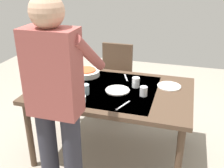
# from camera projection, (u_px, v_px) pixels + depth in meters

# --- Properties ---
(ground_plane) EXTENTS (6.00, 6.00, 0.00)m
(ground_plane) POSITION_uv_depth(u_px,v_px,m) (112.00, 151.00, 2.86)
(ground_plane) COLOR #9E9384
(dining_table) EXTENTS (1.52, 0.99, 0.75)m
(dining_table) POSITION_uv_depth(u_px,v_px,m) (112.00, 95.00, 2.59)
(dining_table) COLOR #4C3828
(dining_table) RESTS_ON ground_plane
(chair_near) EXTENTS (0.40, 0.40, 0.91)m
(chair_near) POSITION_uv_depth(u_px,v_px,m) (115.00, 75.00, 3.47)
(chair_near) COLOR #352114
(chair_near) RESTS_ON ground_plane
(person_server) EXTENTS (0.42, 0.61, 1.69)m
(person_server) POSITION_uv_depth(u_px,v_px,m) (57.00, 101.00, 1.85)
(person_server) COLOR #2D2D38
(person_server) RESTS_ON ground_plane
(wine_bottle) EXTENTS (0.07, 0.07, 0.30)m
(wine_bottle) POSITION_uv_depth(u_px,v_px,m) (76.00, 80.00, 2.48)
(wine_bottle) COLOR black
(wine_bottle) RESTS_ON dining_table
(wine_glass_left) EXTENTS (0.07, 0.07, 0.15)m
(wine_glass_left) POSITION_uv_depth(u_px,v_px,m) (51.00, 78.00, 2.53)
(wine_glass_left) COLOR white
(wine_glass_left) RESTS_ON dining_table
(water_cup_near_left) EXTENTS (0.07, 0.07, 0.10)m
(water_cup_near_left) POSITION_uv_depth(u_px,v_px,m) (136.00, 82.00, 2.58)
(water_cup_near_left) COLOR silver
(water_cup_near_left) RESTS_ON dining_table
(water_cup_near_right) EXTENTS (0.08, 0.08, 0.10)m
(water_cup_near_right) POSITION_uv_depth(u_px,v_px,m) (85.00, 89.00, 2.43)
(water_cup_near_right) COLOR silver
(water_cup_near_right) RESTS_ON dining_table
(water_cup_far_left) EXTENTS (0.07, 0.07, 0.09)m
(water_cup_far_left) POSITION_uv_depth(u_px,v_px,m) (144.00, 91.00, 2.40)
(water_cup_far_left) COLOR silver
(water_cup_far_left) RESTS_ON dining_table
(serving_bowl_pasta) EXTENTS (0.30, 0.30, 0.07)m
(serving_bowl_pasta) POSITION_uv_depth(u_px,v_px,m) (86.00, 72.00, 2.86)
(serving_bowl_pasta) COLOR silver
(serving_bowl_pasta) RESTS_ON dining_table
(side_bowl_salad) EXTENTS (0.18, 0.18, 0.07)m
(side_bowl_salad) POSITION_uv_depth(u_px,v_px,m) (75.00, 99.00, 2.29)
(side_bowl_salad) COLOR silver
(side_bowl_salad) RESTS_ON dining_table
(dinner_plate_near) EXTENTS (0.23, 0.23, 0.01)m
(dinner_plate_near) POSITION_uv_depth(u_px,v_px,m) (169.00, 86.00, 2.60)
(dinner_plate_near) COLOR silver
(dinner_plate_near) RESTS_ON dining_table
(dinner_plate_far) EXTENTS (0.23, 0.23, 0.01)m
(dinner_plate_far) POSITION_uv_depth(u_px,v_px,m) (118.00, 90.00, 2.51)
(dinner_plate_far) COLOR silver
(dinner_plate_far) RESTS_ON dining_table
(table_knife) EXTENTS (0.08, 0.19, 0.00)m
(table_knife) POSITION_uv_depth(u_px,v_px,m) (123.00, 105.00, 2.24)
(table_knife) COLOR silver
(table_knife) RESTS_ON dining_table
(table_fork) EXTENTS (0.08, 0.17, 0.00)m
(table_fork) POSITION_uv_depth(u_px,v_px,m) (126.00, 78.00, 2.81)
(table_fork) COLOR silver
(table_fork) RESTS_ON dining_table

